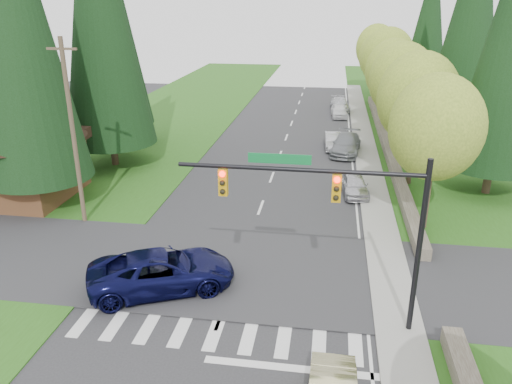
% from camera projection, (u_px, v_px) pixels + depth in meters
% --- Properties ---
extents(grass_east, '(14.00, 110.00, 0.06)m').
position_uv_depth(grass_east, '(469.00, 192.00, 32.28)').
color(grass_east, '#275416').
rests_on(grass_east, ground).
extents(grass_west, '(14.00, 110.00, 0.06)m').
position_uv_depth(grass_west, '(91.00, 172.00, 35.92)').
color(grass_west, '#275416').
rests_on(grass_west, ground).
extents(cross_street, '(120.00, 8.00, 0.10)m').
position_uv_depth(cross_street, '(238.00, 270.00, 23.05)').
color(cross_street, '#28282B').
rests_on(cross_street, ground).
extents(sidewalk_east, '(1.80, 80.00, 0.13)m').
position_uv_depth(sidewalk_east, '(371.00, 177.00, 34.97)').
color(sidewalk_east, gray).
rests_on(sidewalk_east, ground).
extents(curb_east, '(0.20, 80.00, 0.13)m').
position_uv_depth(curb_east, '(359.00, 176.00, 35.09)').
color(curb_east, gray).
rests_on(curb_east, ground).
extents(stone_wall_north, '(0.70, 40.00, 0.70)m').
position_uv_depth(stone_wall_north, '(386.00, 143.00, 42.00)').
color(stone_wall_north, '#4C4438').
rests_on(stone_wall_north, ground).
extents(traffic_signal, '(8.70, 0.37, 6.80)m').
position_uv_depth(traffic_signal, '(340.00, 205.00, 17.41)').
color(traffic_signal, black).
rests_on(traffic_signal, ground).
extents(brown_building, '(8.40, 8.40, 5.40)m').
position_uv_depth(brown_building, '(17.00, 149.00, 30.47)').
color(brown_building, '#4C2D19').
rests_on(brown_building, ground).
extents(utility_pole, '(1.60, 0.24, 10.00)m').
position_uv_depth(utility_pole, '(73.00, 133.00, 26.21)').
color(utility_pole, '#473828').
rests_on(utility_pole, ground).
extents(decid_tree_0, '(4.80, 4.80, 8.37)m').
position_uv_depth(decid_tree_0, '(436.00, 128.00, 25.27)').
color(decid_tree_0, '#38281C').
rests_on(decid_tree_0, ground).
extents(decid_tree_1, '(5.20, 5.20, 8.80)m').
position_uv_depth(decid_tree_1, '(418.00, 99.00, 31.64)').
color(decid_tree_1, '#38281C').
rests_on(decid_tree_1, ground).
extents(decid_tree_2, '(5.00, 5.00, 8.82)m').
position_uv_depth(decid_tree_2, '(402.00, 80.00, 38.07)').
color(decid_tree_2, '#38281C').
rests_on(decid_tree_2, ground).
extents(decid_tree_3, '(5.00, 5.00, 8.55)m').
position_uv_depth(decid_tree_3, '(393.00, 71.00, 44.61)').
color(decid_tree_3, '#38281C').
rests_on(decid_tree_3, ground).
extents(decid_tree_4, '(5.40, 5.40, 9.18)m').
position_uv_depth(decid_tree_4, '(388.00, 58.00, 50.90)').
color(decid_tree_4, '#38281C').
rests_on(decid_tree_4, ground).
extents(decid_tree_5, '(4.80, 4.80, 8.30)m').
position_uv_depth(decid_tree_5, '(380.00, 56.00, 57.57)').
color(decid_tree_5, '#38281C').
rests_on(decid_tree_5, ground).
extents(decid_tree_6, '(5.20, 5.20, 8.86)m').
position_uv_depth(decid_tree_6, '(376.00, 48.00, 63.89)').
color(decid_tree_6, '#38281C').
rests_on(decid_tree_6, ground).
extents(conifer_w_a, '(6.12, 6.12, 19.80)m').
position_uv_depth(conifer_w_a, '(16.00, 17.00, 26.50)').
color(conifer_w_a, '#38281C').
rests_on(conifer_w_a, ground).
extents(conifer_w_b, '(5.44, 5.44, 17.80)m').
position_uv_depth(conifer_w_b, '(12.00, 32.00, 30.97)').
color(conifer_w_b, '#38281C').
rests_on(conifer_w_b, ground).
extents(conifer_w_c, '(6.46, 6.46, 20.80)m').
position_uv_depth(conifer_w_c, '(99.00, 5.00, 33.56)').
color(conifer_w_c, '#38281C').
rests_on(conifer_w_c, ground).
extents(conifer_w_e, '(5.78, 5.78, 18.80)m').
position_uv_depth(conifer_w_e, '(110.00, 18.00, 39.73)').
color(conifer_w_e, '#38281C').
rests_on(conifer_w_e, ground).
extents(conifer_e_b, '(6.12, 6.12, 19.80)m').
position_uv_depth(conifer_e_b, '(473.00, 11.00, 41.02)').
color(conifer_e_b, '#38281C').
rests_on(conifer_e_b, ground).
extents(conifer_e_c, '(5.10, 5.10, 16.80)m').
position_uv_depth(conifer_e_c, '(429.00, 23.00, 54.61)').
color(conifer_e_c, '#38281C').
rests_on(conifer_e_c, ground).
extents(suv_navy, '(6.78, 5.09, 1.71)m').
position_uv_depth(suv_navy, '(162.00, 271.00, 21.27)').
color(suv_navy, '#0A0C34').
rests_on(suv_navy, ground).
extents(parked_car_a, '(2.00, 4.01, 1.31)m').
position_uv_depth(parked_car_a, '(354.00, 185.00, 31.76)').
color(parked_car_a, silver).
rests_on(parked_car_a, ground).
extents(parked_car_b, '(2.73, 5.43, 1.51)m').
position_uv_depth(parked_car_b, '(346.00, 144.00, 40.20)').
color(parked_car_b, gray).
rests_on(parked_car_b, ground).
extents(parked_car_c, '(1.58, 3.97, 1.28)m').
position_uv_depth(parked_car_c, '(333.00, 141.00, 41.59)').
color(parked_car_c, '#A4A5A9').
rests_on(parked_car_c, ground).
extents(parked_car_d, '(1.89, 4.09, 1.36)m').
position_uv_depth(parked_car_d, '(339.00, 111.00, 52.68)').
color(parked_car_d, silver).
rests_on(parked_car_d, ground).
extents(parked_car_e, '(2.36, 4.84, 1.35)m').
position_uv_depth(parked_car_e, '(340.00, 104.00, 55.84)').
color(parked_car_e, silver).
rests_on(parked_car_e, ground).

